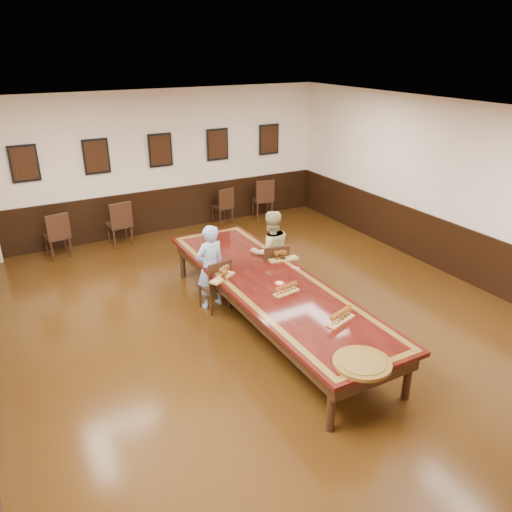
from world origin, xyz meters
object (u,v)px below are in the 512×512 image
chair_man (214,284)px  spare_chair_c (222,205)px  chair_woman (272,268)px  carved_platter (362,363)px  spare_chair_b (119,223)px  spare_chair_d (262,198)px  person_woman (271,252)px  person_man (210,267)px  spare_chair_a (56,235)px  conference_table (272,291)px

chair_man → spare_chair_c: size_ratio=1.00×
chair_woman → carved_platter: size_ratio=1.27×
spare_chair_b → chair_man: bearing=95.7°
spare_chair_b → spare_chair_c: size_ratio=1.13×
chair_woman → spare_chair_b: spare_chair_b is taller
spare_chair_d → person_woman: person_woman is taller
spare_chair_c → person_man: size_ratio=0.62×
spare_chair_c → spare_chair_a: bearing=-3.3°
chair_man → spare_chair_a: bearing=-70.4°
spare_chair_a → conference_table: size_ratio=0.19×
spare_chair_d → carved_platter: 7.48m
spare_chair_a → person_woman: (3.07, -3.44, 0.26)m
spare_chair_b → person_man: bearing=95.7°
chair_man → person_man: person_man is taller
spare_chair_c → chair_man: bearing=55.5°
spare_chair_a → person_woman: bearing=121.9°
spare_chair_b → spare_chair_d: 3.66m
chair_man → chair_woman: 1.12m
person_man → carved_platter: bearing=87.9°
spare_chair_c → spare_chair_b: bearing=-2.2°
chair_woman → conference_table: (-0.58, -0.95, 0.13)m
spare_chair_a → person_woman: size_ratio=0.65×
spare_chair_b → spare_chair_d: size_ratio=1.01×
spare_chair_c → person_man: person_man is taller
chair_man → spare_chair_a: (-1.93, 3.55, 0.04)m
spare_chair_a → conference_table: bearing=109.0°
person_woman → chair_man: bearing=16.0°
conference_table → carved_platter: size_ratio=6.65×
conference_table → spare_chair_b: bearing=104.6°
spare_chair_d → conference_table: bearing=73.0°
spare_chair_b → spare_chair_a: bearing=-2.3°
chair_man → spare_chair_a: spare_chair_a is taller
conference_table → chair_woman: bearing=58.9°
chair_woman → conference_table: 1.12m
spare_chair_c → conference_table: 4.98m
person_man → conference_table: bearing=109.7°
spare_chair_a → spare_chair_d: spare_chair_d is taller
spare_chair_c → person_man: (-1.97, -3.74, 0.27)m
chair_man → spare_chair_d: spare_chair_d is taller
spare_chair_c → person_woman: 3.82m
chair_woman → spare_chair_a: 4.67m
spare_chair_a → spare_chair_b: (1.29, 0.04, 0.02)m
spare_chair_b → carved_platter: 6.92m
spare_chair_b → spare_chair_d: (3.66, 0.15, -0.00)m
spare_chair_a → spare_chair_b: spare_chair_b is taller
person_woman → chair_woman: bearing=90.0°
chair_man → spare_chair_d: (3.03, 3.75, 0.05)m
spare_chair_c → carved_platter: 7.26m
chair_man → person_man: (-0.01, 0.09, 0.27)m
spare_chair_c → person_man: bearing=54.7°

